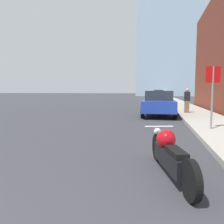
{
  "coord_description": "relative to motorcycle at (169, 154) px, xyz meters",
  "views": [
    {
      "loc": [
        2.97,
        -0.39,
        1.55
      ],
      "look_at": [
        1.55,
        6.38,
        0.9
      ],
      "focal_mm": 35.0,
      "sensor_mm": 36.0,
      "label": 1
    }
  ],
  "objects": [
    {
      "name": "motorcycle",
      "position": [
        0.0,
        0.0,
        0.0
      ],
      "size": [
        0.86,
        2.4,
        0.81
      ],
      "rotation": [
        0.0,
        0.0,
        0.25
      ],
      "color": "black",
      "rests_on": "ground_plane"
    },
    {
      "name": "parked_car_blue",
      "position": [
        -0.16,
        9.93,
        0.42
      ],
      "size": [
        2.01,
        4.46,
        1.59
      ],
      "rotation": [
        0.0,
        0.0,
        -0.0
      ],
      "color": "#1E3899",
      "rests_on": "ground_plane"
    },
    {
      "name": "stop_sign",
      "position": [
        1.76,
        4.63,
        1.33
      ],
      "size": [
        0.57,
        0.26,
        2.32
      ],
      "color": "slate",
      "rests_on": "sidewalk"
    },
    {
      "name": "parked_car_green",
      "position": [
        -0.04,
        34.03,
        0.5
      ],
      "size": [
        2.05,
        4.37,
        1.82
      ],
      "rotation": [
        0.0,
        0.0,
        -0.07
      ],
      "color": "#1E6B33",
      "rests_on": "ground_plane"
    },
    {
      "name": "parked_car_yellow",
      "position": [
        -0.15,
        23.23,
        0.4
      ],
      "size": [
        2.05,
        4.27,
        1.62
      ],
      "rotation": [
        0.0,
        0.0,
        -0.02
      ],
      "color": "gold",
      "rests_on": "ground_plane"
    },
    {
      "name": "pedestrian",
      "position": [
        1.67,
        11.01,
        0.57
      ],
      "size": [
        0.36,
        0.23,
        1.61
      ],
      "color": "brown",
      "rests_on": "sidewalk"
    },
    {
      "name": "sidewalk",
      "position": [
        2.31,
        36.31,
        -0.32
      ],
      "size": [
        2.42,
        240.0,
        0.15
      ],
      "color": "#9E998E",
      "rests_on": "ground_plane"
    }
  ]
}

